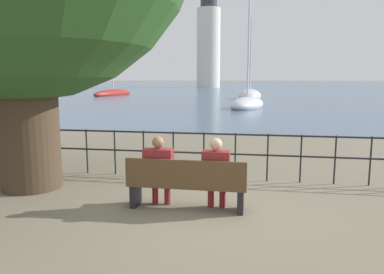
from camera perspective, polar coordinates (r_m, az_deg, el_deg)
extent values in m
plane|color=#7A705B|center=(6.63, -0.76, -10.80)|extent=(1000.00, 1000.00, 0.00)
cube|color=#47607A|center=(164.87, 9.67, 7.94)|extent=(600.00, 300.00, 0.01)
cylinder|color=#423323|center=(8.25, -23.70, 2.51)|extent=(1.20, 1.20, 2.85)
cube|color=brown|center=(6.50, -0.77, -7.26)|extent=(2.05, 0.45, 0.05)
cube|color=brown|center=(6.24, -1.13, -5.57)|extent=(2.05, 0.04, 0.45)
cube|color=black|center=(6.79, -8.55, -8.64)|extent=(0.10, 0.41, 0.40)
cube|color=black|center=(6.46, 7.43, -9.52)|extent=(0.10, 0.41, 0.40)
cylinder|color=maroon|center=(6.83, -5.62, -8.24)|extent=(0.11, 0.11, 0.45)
cylinder|color=maroon|center=(6.78, -3.77, -8.36)|extent=(0.11, 0.11, 0.45)
cube|color=maroon|center=(6.65, -4.92, -6.25)|extent=(0.42, 0.26, 0.14)
cube|color=maroon|center=(6.50, -5.15, -4.36)|extent=(0.50, 0.24, 0.59)
sphere|color=#846047|center=(6.42, -5.20, -0.81)|extent=(0.20, 0.20, 0.20)
cylinder|color=maroon|center=(6.64, 2.88, -8.71)|extent=(0.11, 0.11, 0.45)
cylinder|color=maroon|center=(6.62, 4.68, -8.79)|extent=(0.11, 0.11, 0.45)
cube|color=maroon|center=(6.47, 3.72, -6.66)|extent=(0.39, 0.26, 0.14)
cube|color=maroon|center=(6.32, 3.66, -4.75)|extent=(0.46, 0.24, 0.59)
sphere|color=tan|center=(6.24, 3.69, -1.11)|extent=(0.21, 0.21, 0.21)
cylinder|color=black|center=(10.33, -26.34, -1.57)|extent=(0.04, 0.04, 1.05)
cylinder|color=black|center=(9.93, -23.07, -1.74)|extent=(0.04, 0.04, 1.05)
cylinder|color=black|center=(9.57, -19.53, -1.92)|extent=(0.04, 0.04, 1.05)
cylinder|color=black|center=(9.25, -15.73, -2.10)|extent=(0.04, 0.04, 1.05)
cylinder|color=black|center=(8.97, -11.67, -2.29)|extent=(0.04, 0.04, 1.05)
cylinder|color=black|center=(8.73, -7.37, -2.47)|extent=(0.04, 0.04, 1.05)
cylinder|color=black|center=(8.55, -2.86, -2.65)|extent=(0.04, 0.04, 1.05)
cylinder|color=black|center=(8.43, 1.82, -2.82)|extent=(0.04, 0.04, 1.05)
cylinder|color=black|center=(8.36, 6.60, -2.97)|extent=(0.04, 0.04, 1.05)
cylinder|color=black|center=(8.35, 11.43, -3.10)|extent=(0.04, 0.04, 1.05)
cylinder|color=black|center=(8.40, 16.24, -3.21)|extent=(0.04, 0.04, 1.05)
cylinder|color=black|center=(8.51, 20.96, -3.29)|extent=(0.04, 0.04, 1.05)
cylinder|color=black|center=(8.67, 25.54, -3.36)|extent=(0.04, 0.04, 1.05)
cylinder|color=black|center=(8.34, 1.83, 0.52)|extent=(11.26, 0.04, 0.04)
cylinder|color=black|center=(8.42, 1.82, -2.47)|extent=(11.26, 0.04, 0.04)
ellipsoid|color=maroon|center=(52.54, -11.93, 6.48)|extent=(3.28, 8.95, 1.23)
cylinder|color=silver|center=(52.55, -12.08, 11.05)|extent=(0.14, 0.14, 7.65)
ellipsoid|color=silver|center=(29.45, 8.42, 4.89)|extent=(3.41, 5.78, 1.24)
cylinder|color=silver|center=(29.53, 8.64, 14.46)|extent=(0.14, 0.14, 9.10)
ellipsoid|color=silver|center=(43.06, 8.78, 6.19)|extent=(2.73, 6.25, 1.57)
cylinder|color=silver|center=(43.10, 8.93, 12.21)|extent=(0.14, 0.14, 8.11)
cylinder|color=silver|center=(98.54, 2.53, 13.32)|extent=(6.00, 6.00, 19.89)
cylinder|color=#2D2D33|center=(100.04, 2.58, 19.70)|extent=(4.20, 4.20, 2.43)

